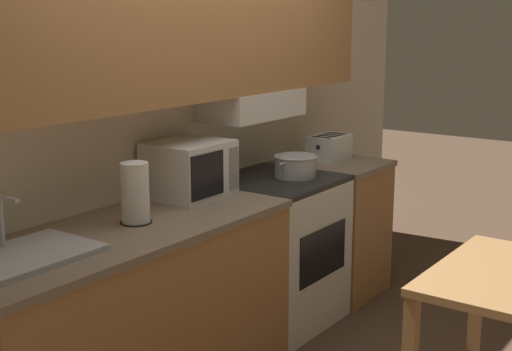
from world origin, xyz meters
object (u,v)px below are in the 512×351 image
paper_towel_roll (135,193)px  toaster (329,148)px  stove_range (275,250)px  cooking_pot (295,165)px  microwave (189,169)px  sink_basin (25,254)px

paper_towel_roll → toaster: bearing=0.6°
stove_range → paper_towel_roll: paper_towel_roll is taller
toaster → cooking_pot: bearing=-170.7°
toaster → paper_towel_roll: bearing=-179.4°
paper_towel_roll → stove_range: bearing=-0.0°
stove_range → paper_towel_roll: 1.29m
stove_range → toaster: size_ratio=3.06×
cooking_pot → microwave: (-0.72, 0.20, 0.08)m
cooking_pot → toaster: (0.56, 0.09, 0.02)m
cooking_pot → toaster: toaster is taller
stove_range → toaster: (0.66, 0.02, 0.53)m
sink_basin → paper_towel_roll: paper_towel_roll is taller
paper_towel_roll → microwave: bearing=14.1°
sink_basin → stove_range: bearing=0.1°
stove_range → paper_towel_roll: size_ratio=3.14×
stove_range → cooking_pot: cooking_pot is taller
cooking_pot → sink_basin: 1.87m
toaster → paper_towel_roll: size_ratio=1.02×
microwave → sink_basin: size_ratio=0.74×
stove_range → sink_basin: bearing=-179.9°
microwave → paper_towel_roll: bearing=-165.9°
toaster → sink_basin: bearing=-179.4°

